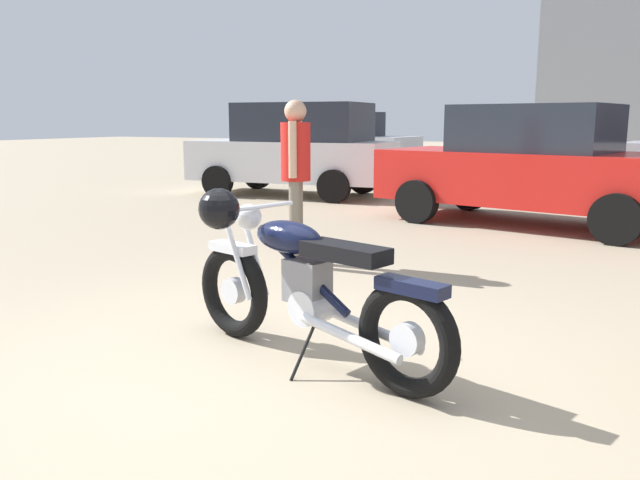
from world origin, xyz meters
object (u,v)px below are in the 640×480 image
object	(u,v)px
bystander	(296,165)
silver_sedan_mid	(533,165)
dark_sedan_left	(340,143)
vintage_motorcycle	(300,284)
red_hatchback_near	(296,148)

from	to	relation	value
bystander	silver_sedan_mid	world-z (taller)	silver_sedan_mid
silver_sedan_mid	dark_sedan_left	size ratio (longest dim) A/B	1.02
silver_sedan_mid	dark_sedan_left	world-z (taller)	same
vintage_motorcycle	dark_sedan_left	bearing A→B (deg)	-49.55
red_hatchback_near	dark_sedan_left	distance (m)	5.34
red_hatchback_near	dark_sedan_left	xyz separation A→B (m)	(-1.50, 5.13, -0.08)
dark_sedan_left	vintage_motorcycle	bearing A→B (deg)	-59.47
vintage_motorcycle	bystander	xyz separation A→B (m)	(-1.37, 2.38, 0.53)
vintage_motorcycle	dark_sedan_left	distance (m)	14.14
silver_sedan_mid	bystander	bearing A→B (deg)	-103.50
bystander	red_hatchback_near	world-z (taller)	red_hatchback_near
bystander	red_hatchback_near	bearing A→B (deg)	-80.99
vintage_motorcycle	dark_sedan_left	xyz separation A→B (m)	(-5.87, 12.86, 0.34)
bystander	silver_sedan_mid	bearing A→B (deg)	-135.09
bystander	red_hatchback_near	size ratio (longest dim) A/B	0.41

